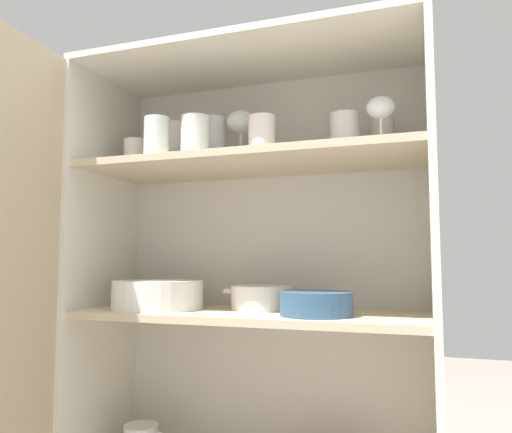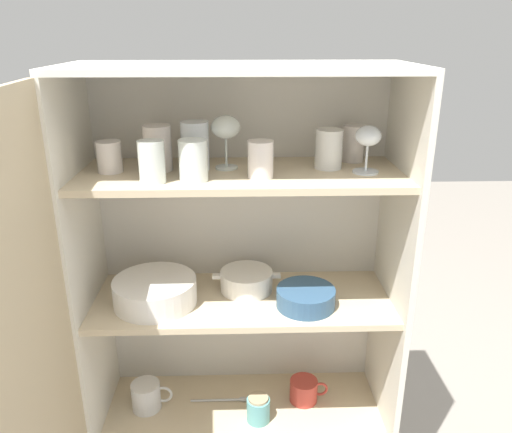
# 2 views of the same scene
# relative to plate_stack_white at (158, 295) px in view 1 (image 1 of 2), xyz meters

# --- Properties ---
(cupboard_back_panel) EXTENTS (0.97, 0.02, 1.46)m
(cupboard_back_panel) POSITION_rel_plate_stack_white_xyz_m (0.27, 0.21, -0.07)
(cupboard_back_panel) COLOR silver
(cupboard_back_panel) RESTS_ON ground_plane
(cupboard_side_left) EXTENTS (0.02, 0.38, 1.46)m
(cupboard_side_left) POSITION_rel_plate_stack_white_xyz_m (-0.21, 0.02, -0.07)
(cupboard_side_left) COLOR silver
(cupboard_side_left) RESTS_ON ground_plane
(cupboard_side_right) EXTENTS (0.02, 0.38, 1.46)m
(cupboard_side_right) POSITION_rel_plate_stack_white_xyz_m (0.75, 0.02, -0.07)
(cupboard_side_right) COLOR silver
(cupboard_side_right) RESTS_ON ground_plane
(cupboard_top_panel) EXTENTS (0.97, 0.38, 0.02)m
(cupboard_top_panel) POSITION_rel_plate_stack_white_xyz_m (0.27, 0.02, 0.67)
(cupboard_top_panel) COLOR silver
(cupboard_top_panel) RESTS_ON cupboard_side_left
(shelf_board_middle) EXTENTS (0.94, 0.35, 0.02)m
(shelf_board_middle) POSITION_rel_plate_stack_white_xyz_m (0.27, 0.02, -0.05)
(shelf_board_middle) COLOR beige
(shelf_board_upper) EXTENTS (0.94, 0.35, 0.02)m
(shelf_board_upper) POSITION_rel_plate_stack_white_xyz_m (0.27, 0.02, 0.37)
(shelf_board_upper) COLOR beige
(tumbler_glass_0) EXTENTS (0.07, 0.07, 0.09)m
(tumbler_glass_0) POSITION_rel_plate_stack_white_xyz_m (-0.11, 0.03, 0.42)
(tumbler_glass_0) COLOR silver
(tumbler_glass_0) RESTS_ON shelf_board_upper
(tumbler_glass_1) EXTENTS (0.07, 0.07, 0.11)m
(tumbler_glass_1) POSITION_rel_plate_stack_white_xyz_m (0.62, 0.14, 0.43)
(tumbler_glass_1) COLOR silver
(tumbler_glass_1) RESTS_ON shelf_board_upper
(tumbler_glass_2) EXTENTS (0.08, 0.08, 0.12)m
(tumbler_glass_2) POSITION_rel_plate_stack_white_xyz_m (0.53, 0.06, 0.43)
(tumbler_glass_2) COLOR white
(tumbler_glass_2) RESTS_ON shelf_board_upper
(tumbler_glass_3) EXTENTS (0.08, 0.08, 0.13)m
(tumbler_glass_3) POSITION_rel_plate_stack_white_xyz_m (0.03, 0.05, 0.44)
(tumbler_glass_3) COLOR silver
(tumbler_glass_3) RESTS_ON shelf_board_upper
(tumbler_glass_4) EXTENTS (0.07, 0.07, 0.11)m
(tumbler_glass_4) POSITION_rel_plate_stack_white_xyz_m (0.03, -0.08, 0.43)
(tumbler_glass_4) COLOR white
(tumbler_glass_4) RESTS_ON shelf_board_upper
(tumbler_glass_5) EXTENTS (0.08, 0.08, 0.14)m
(tumbler_glass_5) POSITION_rel_plate_stack_white_xyz_m (0.14, 0.06, 0.45)
(tumbler_glass_5) COLOR white
(tumbler_glass_5) RESTS_ON shelf_board_upper
(tumbler_glass_6) EXTENTS (0.07, 0.07, 0.10)m
(tumbler_glass_6) POSITION_rel_plate_stack_white_xyz_m (0.33, -0.04, 0.43)
(tumbler_glass_6) COLOR silver
(tumbler_glass_6) RESTS_ON shelf_board_upper
(tumbler_glass_7) EXTENTS (0.08, 0.08, 0.11)m
(tumbler_glass_7) POSITION_rel_plate_stack_white_xyz_m (0.14, -0.06, 0.43)
(tumbler_glass_7) COLOR white
(tumbler_glass_7) RESTS_ON shelf_board_upper
(wine_glass_0) EXTENTS (0.07, 0.07, 0.14)m
(wine_glass_0) POSITION_rel_plate_stack_white_xyz_m (0.63, 0.00, 0.47)
(wine_glass_0) COLOR white
(wine_glass_0) RESTS_ON shelf_board_upper
(wine_glass_1) EXTENTS (0.09, 0.09, 0.16)m
(wine_glass_1) POSITION_rel_plate_stack_white_xyz_m (0.23, 0.06, 0.49)
(wine_glass_1) COLOR white
(wine_glass_1) RESTS_ON shelf_board_upper
(plate_stack_white) EXTENTS (0.26, 0.26, 0.08)m
(plate_stack_white) POSITION_rel_plate_stack_white_xyz_m (0.00, 0.00, 0.00)
(plate_stack_white) COLOR white
(plate_stack_white) RESTS_ON shelf_board_middle
(mixing_bowl_large) EXTENTS (0.18, 0.18, 0.06)m
(mixing_bowl_large) POSITION_rel_plate_stack_white_xyz_m (0.47, -0.03, -0.01)
(mixing_bowl_large) COLOR #33567A
(mixing_bowl_large) RESTS_ON shelf_board_middle
(casserole_dish) EXTENTS (0.22, 0.17, 0.07)m
(casserole_dish) POSITION_rel_plate_stack_white_xyz_m (0.29, 0.08, -0.01)
(casserole_dish) COLOR white
(casserole_dish) RESTS_ON shelf_board_middle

